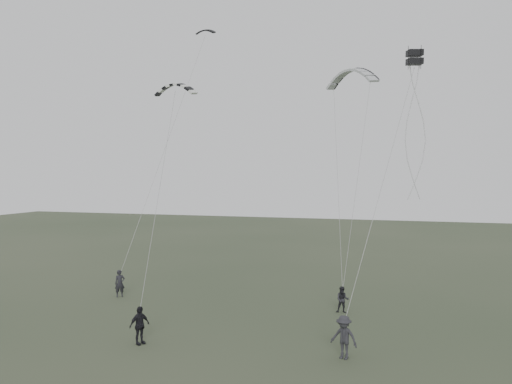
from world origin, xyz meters
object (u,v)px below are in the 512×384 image
(flyer_center, at_px, (139,325))
(kite_dark_small, at_px, (205,30))
(flyer_left, at_px, (120,283))
(flyer_far, at_px, (344,337))
(kite_striped, at_px, (175,84))
(kite_pale_large, at_px, (351,70))
(kite_box, at_px, (415,57))
(flyer_right, at_px, (343,300))

(flyer_center, xyz_separation_m, kite_dark_small, (-3.07, 15.78, 18.86))
(flyer_center, bearing_deg, flyer_left, 64.24)
(flyer_far, height_order, kite_striped, kite_striped)
(kite_pale_large, distance_m, kite_box, 10.13)
(kite_striped, bearing_deg, flyer_right, 1.02)
(flyer_left, xyz_separation_m, kite_box, (18.90, -1.97, 13.48))
(kite_striped, bearing_deg, flyer_left, -170.45)
(kite_box, bearing_deg, flyer_left, 156.93)
(kite_pale_large, bearing_deg, flyer_right, -53.45)
(flyer_far, height_order, kite_dark_small, kite_dark_small)
(flyer_right, height_order, kite_dark_small, kite_dark_small)
(kite_dark_small, bearing_deg, flyer_right, -31.49)
(kite_pale_large, bearing_deg, flyer_left, -119.97)
(flyer_right, xyz_separation_m, flyer_far, (0.99, -7.49, 0.18))
(kite_dark_small, xyz_separation_m, kite_striped, (0.88, -7.21, -5.57))
(flyer_far, bearing_deg, flyer_right, 114.84)
(kite_dark_small, xyz_separation_m, kite_pale_large, (11.59, -0.64, -3.97))
(flyer_right, bearing_deg, flyer_center, -140.98)
(flyer_left, height_order, kite_pale_large, kite_pale_large)
(flyer_right, relative_size, flyer_far, 0.81)
(flyer_center, relative_size, flyer_far, 0.95)
(kite_pale_large, relative_size, kite_box, 5.61)
(flyer_center, xyz_separation_m, kite_box, (12.75, 6.04, 13.47))
(flyer_center, bearing_deg, flyer_right, -19.38)
(flyer_left, bearing_deg, flyer_right, -38.94)
(flyer_far, distance_m, kite_dark_small, 27.18)
(flyer_center, bearing_deg, flyer_far, -57.56)
(flyer_center, height_order, kite_striped, kite_striped)
(kite_dark_small, relative_size, kite_pale_large, 0.37)
(flyer_right, bearing_deg, kite_box, -36.42)
(flyer_center, xyz_separation_m, kite_pale_large, (8.52, 15.14, 14.88))
(flyer_left, distance_m, flyer_center, 10.10)
(flyer_far, xyz_separation_m, kite_box, (2.95, 5.07, 13.42))
(flyer_center, bearing_deg, kite_box, -37.90)
(kite_pale_large, bearing_deg, kite_striped, -114.36)
(kite_striped, height_order, kite_box, kite_striped)
(flyer_far, bearing_deg, kite_striped, 164.96)
(flyer_left, relative_size, kite_striped, 0.65)
(kite_pale_large, bearing_deg, kite_dark_small, -149.03)
(flyer_right, xyz_separation_m, kite_box, (3.95, -2.42, 13.60))
(flyer_left, distance_m, kite_pale_large, 22.10)
(kite_striped, relative_size, kite_box, 3.73)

